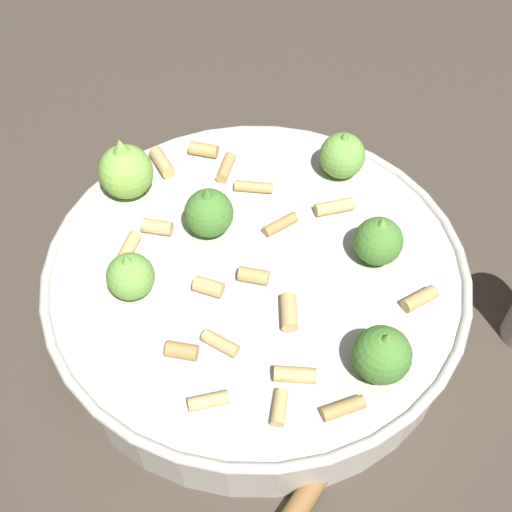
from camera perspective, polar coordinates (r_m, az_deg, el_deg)
The scene contains 2 objects.
ground_plane at distance 0.54m, azimuth 0.00°, elevation -4.37°, with size 2.40×2.40×0.00m, color #42382D.
cooking_pan at distance 0.52m, azimuth -0.05°, elevation -2.05°, with size 0.34×0.34×0.11m.
Camera 1 is at (0.03, -0.31, 0.45)m, focal length 43.53 mm.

